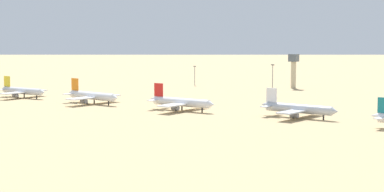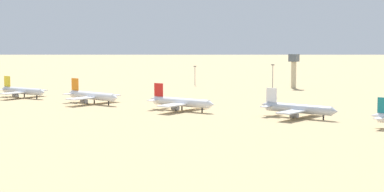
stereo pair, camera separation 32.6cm
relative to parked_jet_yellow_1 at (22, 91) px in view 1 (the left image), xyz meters
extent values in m
plane|color=tan|center=(104.37, 11.36, -3.66)|extent=(4000.00, 4000.00, 0.00)
pyramid|color=slate|center=(-335.10, 999.40, 31.25)|extent=(351.48, 296.61, 69.82)
cylinder|color=silver|center=(0.34, 0.00, 0.03)|extent=(28.15, 3.80, 3.51)
cone|color=silver|center=(15.62, 0.16, 0.03)|extent=(2.67, 3.36, 3.34)
cone|color=silver|center=(-14.95, -0.15, 0.56)|extent=(3.54, 3.02, 2.99)
cube|color=yellow|center=(-11.96, -0.12, 4.65)|extent=(4.57, 0.49, 5.71)
cube|color=silver|center=(-12.00, 3.39, 0.38)|extent=(2.87, 6.00, 0.32)
cube|color=silver|center=(-11.93, -3.63, 0.38)|extent=(2.87, 6.00, 0.32)
cube|color=silver|center=(1.22, 0.01, -0.49)|extent=(6.26, 28.17, 0.49)
cylinder|color=slate|center=(2.03, 6.61, -1.72)|extent=(3.18, 1.96, 1.93)
cylinder|color=slate|center=(2.16, -6.57, -1.72)|extent=(3.18, 1.96, 1.93)
cylinder|color=black|center=(11.02, 0.11, -2.69)|extent=(0.62, 0.62, 1.93)
cylinder|color=black|center=(-1.00, 2.10, -2.69)|extent=(0.62, 0.62, 1.93)
cylinder|color=black|center=(-0.96, -2.12, -2.69)|extent=(0.62, 0.62, 1.93)
cylinder|color=white|center=(51.45, -0.42, 0.30)|extent=(30.36, 6.74, 3.77)
cone|color=white|center=(67.75, -2.05, 0.30)|extent=(3.17, 3.84, 3.58)
cone|color=white|center=(35.14, 1.21, 0.86)|extent=(4.07, 3.56, 3.20)
cube|color=orange|center=(38.33, 0.89, 5.24)|extent=(4.92, 0.95, 6.12)
cube|color=white|center=(38.70, 4.64, 0.67)|extent=(3.63, 6.67, 0.34)
cube|color=white|center=(37.95, -2.86, 0.67)|extent=(3.63, 6.67, 0.34)
cube|color=white|center=(52.38, -0.51, -0.27)|extent=(9.36, 30.62, 0.53)
cylinder|color=slate|center=(54.02, 6.42, -1.59)|extent=(3.58, 2.40, 2.07)
cylinder|color=slate|center=(52.62, -7.63, -1.59)|extent=(3.58, 2.40, 2.07)
cylinder|color=black|center=(62.84, -1.56, -2.62)|extent=(0.66, 0.66, 2.07)
cylinder|color=black|center=(50.26, 1.97, -2.62)|extent=(0.66, 0.66, 2.07)
cylinder|color=black|center=(49.82, -2.53, -2.62)|extent=(0.66, 0.66, 2.07)
cylinder|color=white|center=(103.60, 1.40, 0.23)|extent=(29.68, 4.22, 3.70)
cone|color=white|center=(119.71, 1.12, 0.23)|extent=(2.84, 3.57, 3.52)
cone|color=white|center=(87.50, 1.68, 0.79)|extent=(3.76, 3.21, 3.15)
cube|color=red|center=(90.65, 1.63, 5.09)|extent=(4.82, 0.55, 6.02)
cube|color=white|center=(90.71, 5.33, 0.60)|extent=(3.07, 6.34, 0.33)
cube|color=white|center=(90.58, -2.08, 0.60)|extent=(3.07, 6.34, 0.33)
cube|color=white|center=(104.53, 1.38, -0.32)|extent=(6.81, 29.72, 0.52)
cylinder|color=slate|center=(105.58, 8.31, -1.62)|extent=(3.37, 2.09, 2.04)
cylinder|color=slate|center=(105.33, -5.57, -1.62)|extent=(3.37, 2.09, 2.04)
cylinder|color=black|center=(114.86, 1.20, -2.64)|extent=(0.65, 0.65, 2.04)
cylinder|color=black|center=(102.26, 3.64, -2.64)|extent=(0.65, 0.65, 2.04)
cylinder|color=black|center=(102.18, -0.80, -2.64)|extent=(0.65, 0.65, 2.04)
cylinder|color=silver|center=(157.02, 9.02, 0.20)|extent=(29.50, 5.08, 3.67)
cone|color=silver|center=(172.97, 8.24, 0.20)|extent=(2.92, 3.62, 3.49)
cone|color=silver|center=(141.08, 9.79, 0.75)|extent=(3.82, 3.29, 3.12)
cube|color=white|center=(144.19, 9.64, 5.01)|extent=(4.79, 0.69, 5.96)
cube|color=silver|center=(144.37, 13.30, 0.56)|extent=(3.23, 6.37, 0.33)
cube|color=silver|center=(144.02, 5.97, 0.56)|extent=(3.23, 6.37, 0.33)
cube|color=silver|center=(157.94, 8.97, -0.35)|extent=(7.65, 29.62, 0.51)
cylinder|color=slate|center=(159.19, 15.80, -1.64)|extent=(3.40, 2.18, 2.02)
cylinder|color=slate|center=(158.52, 2.05, -1.64)|extent=(3.40, 2.18, 2.02)
cylinder|color=black|center=(168.17, 8.48, -2.65)|extent=(0.64, 0.64, 2.02)
cylinder|color=black|center=(155.75, 11.28, -2.65)|extent=(0.64, 0.64, 2.02)
cylinder|color=black|center=(155.54, 6.88, -2.65)|extent=(0.64, 0.64, 2.02)
cone|color=white|center=(191.76, 1.18, 0.59)|extent=(3.62, 3.10, 3.01)
cube|color=#14727A|center=(194.77, 1.10, 4.70)|extent=(4.61, 0.57, 5.75)
cube|color=white|center=(194.67, -2.44, 0.41)|extent=(3.00, 6.09, 0.32)
cylinder|color=#C6B793|center=(92.44, 136.26, 4.65)|extent=(3.20, 3.20, 16.61)
cube|color=#4C5660|center=(92.44, 136.26, 15.30)|extent=(5.20, 5.20, 4.69)
cylinder|color=#59595E|center=(29.69, 118.98, 2.48)|extent=(0.36, 0.36, 12.28)
cube|color=#333333|center=(29.69, 118.98, 8.88)|extent=(1.80, 0.50, 0.50)
cylinder|color=#59595E|center=(105.20, 84.45, 4.76)|extent=(0.36, 0.36, 16.84)
cube|color=#333333|center=(105.20, 84.45, 13.43)|extent=(1.80, 0.50, 0.50)
camera|label=1|loc=(272.57, -233.27, 31.43)|focal=61.26mm
camera|label=2|loc=(272.84, -233.09, 31.43)|focal=61.26mm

